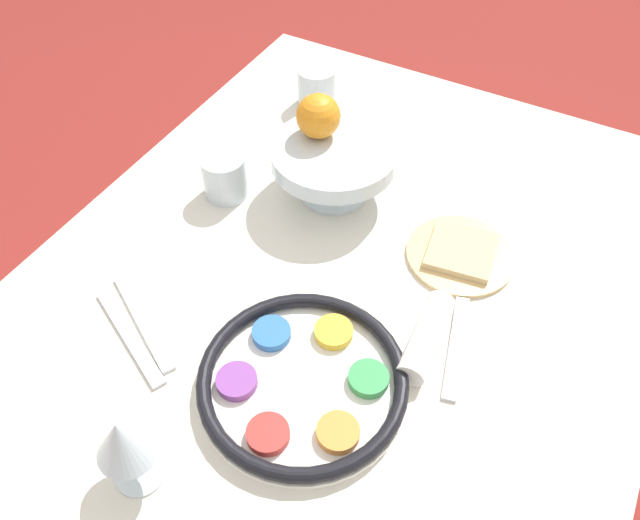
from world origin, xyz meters
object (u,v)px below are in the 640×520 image
(napkin_roll, at_px, (426,337))
(cup_near, at_px, (317,86))
(fruit_stand, at_px, (334,158))
(cup_mid, at_px, (225,176))
(seder_plate, at_px, (303,381))
(orange_fruit, at_px, (318,116))
(wine_glass, at_px, (123,440))
(bread_plate, at_px, (461,254))

(napkin_roll, bearing_deg, cup_near, 43.51)
(fruit_stand, distance_m, cup_near, 0.27)
(cup_near, relative_size, cup_mid, 1.00)
(seder_plate, height_order, orange_fruit, orange_fruit)
(cup_mid, bearing_deg, cup_near, -1.44)
(orange_fruit, distance_m, napkin_roll, 0.40)
(wine_glass, distance_m, fruit_stand, 0.56)
(cup_near, bearing_deg, orange_fruit, -150.37)
(bread_plate, xyz_separation_m, cup_mid, (-0.05, 0.41, 0.03))
(fruit_stand, bearing_deg, napkin_roll, -129.70)
(bread_plate, height_order, cup_near, cup_near)
(wine_glass, xyz_separation_m, fruit_stand, (0.56, 0.03, -0.01))
(cup_near, bearing_deg, cup_mid, 178.56)
(seder_plate, distance_m, orange_fruit, 0.43)
(wine_glass, distance_m, cup_mid, 0.51)
(seder_plate, relative_size, napkin_roll, 1.96)
(fruit_stand, height_order, bread_plate, fruit_stand)
(orange_fruit, bearing_deg, fruit_stand, -114.74)
(orange_fruit, relative_size, cup_near, 0.94)
(wine_glass, bearing_deg, bread_plate, -22.67)
(bread_plate, bearing_deg, seder_plate, 162.21)
(seder_plate, relative_size, wine_glass, 2.19)
(orange_fruit, relative_size, napkin_roll, 0.51)
(orange_fruit, height_order, napkin_roll, orange_fruit)
(fruit_stand, relative_size, orange_fruit, 2.88)
(napkin_roll, relative_size, cup_near, 1.84)
(wine_glass, relative_size, fruit_stand, 0.61)
(bread_plate, distance_m, cup_near, 0.48)
(wine_glass, distance_m, orange_fruit, 0.58)
(orange_fruit, relative_size, cup_mid, 0.94)
(seder_plate, relative_size, cup_mid, 3.60)
(fruit_stand, xyz_separation_m, bread_plate, (-0.03, -0.25, -0.07))
(cup_mid, bearing_deg, wine_glass, -157.67)
(orange_fruit, bearing_deg, seder_plate, -154.06)
(wine_glass, relative_size, orange_fruit, 1.75)
(fruit_stand, bearing_deg, cup_near, 34.96)
(napkin_roll, xyz_separation_m, cup_mid, (0.13, 0.42, 0.02))
(bread_plate, relative_size, cup_mid, 2.19)
(orange_fruit, xyz_separation_m, cup_mid, (-0.11, 0.12, -0.10))
(wine_glass, height_order, bread_plate, wine_glass)
(seder_plate, bearing_deg, fruit_stand, 21.88)
(cup_mid, bearing_deg, seder_plate, -131.23)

